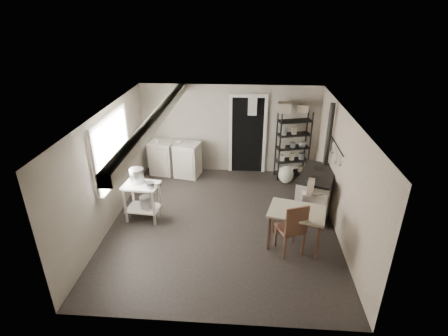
# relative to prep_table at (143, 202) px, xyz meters

# --- Properties ---
(floor) EXTENTS (5.00, 5.00, 0.00)m
(floor) POSITION_rel_prep_table_xyz_m (1.65, -0.04, -0.40)
(floor) COLOR black
(floor) RESTS_ON ground
(ceiling) EXTENTS (5.00, 5.00, 0.00)m
(ceiling) POSITION_rel_prep_table_xyz_m (1.65, -0.04, 1.90)
(ceiling) COLOR silver
(ceiling) RESTS_ON wall_back
(wall_back) EXTENTS (4.50, 0.02, 2.30)m
(wall_back) POSITION_rel_prep_table_xyz_m (1.65, 2.46, 0.75)
(wall_back) COLOR #9E9687
(wall_back) RESTS_ON ground
(wall_front) EXTENTS (4.50, 0.02, 2.30)m
(wall_front) POSITION_rel_prep_table_xyz_m (1.65, -2.54, 0.75)
(wall_front) COLOR #9E9687
(wall_front) RESTS_ON ground
(wall_left) EXTENTS (0.02, 5.00, 2.30)m
(wall_left) POSITION_rel_prep_table_xyz_m (-0.60, -0.04, 0.75)
(wall_left) COLOR #9E9687
(wall_left) RESTS_ON ground
(wall_right) EXTENTS (0.02, 5.00, 2.30)m
(wall_right) POSITION_rel_prep_table_xyz_m (3.90, -0.04, 0.75)
(wall_right) COLOR #9E9687
(wall_right) RESTS_ON ground
(window) EXTENTS (0.12, 1.76, 1.28)m
(window) POSITION_rel_prep_table_xyz_m (-0.57, 0.16, 1.10)
(window) COLOR silver
(window) RESTS_ON wall_left
(doorway) EXTENTS (0.96, 0.10, 2.08)m
(doorway) POSITION_rel_prep_table_xyz_m (2.10, 2.43, 0.60)
(doorway) COLOR silver
(doorway) RESTS_ON ground
(ceiling_beam) EXTENTS (0.18, 5.00, 0.18)m
(ceiling_beam) POSITION_rel_prep_table_xyz_m (0.45, -0.04, 1.80)
(ceiling_beam) COLOR silver
(ceiling_beam) RESTS_ON ceiling
(wallpaper_panel) EXTENTS (0.01, 5.00, 2.30)m
(wallpaper_panel) POSITION_rel_prep_table_xyz_m (3.89, -0.04, 0.75)
(wallpaper_panel) COLOR #BCAE99
(wallpaper_panel) RESTS_ON wall_right
(utensil_rail) EXTENTS (0.06, 1.20, 0.44)m
(utensil_rail) POSITION_rel_prep_table_xyz_m (3.84, 0.56, 1.15)
(utensil_rail) COLOR #AFAFB1
(utensil_rail) RESTS_ON wall_right
(prep_table) EXTENTS (0.74, 0.56, 0.80)m
(prep_table) POSITION_rel_prep_table_xyz_m (0.00, 0.00, 0.00)
(prep_table) COLOR silver
(prep_table) RESTS_ON ground
(stockpot) EXTENTS (0.33, 0.33, 0.30)m
(stockpot) POSITION_rel_prep_table_xyz_m (-0.10, 0.10, 0.54)
(stockpot) COLOR #AFAFB1
(stockpot) RESTS_ON prep_table
(saucepan) EXTENTS (0.21, 0.21, 0.10)m
(saucepan) POSITION_rel_prep_table_xyz_m (0.20, -0.08, 0.45)
(saucepan) COLOR #AFAFB1
(saucepan) RESTS_ON prep_table
(bucket) EXTENTS (0.24, 0.24, 0.26)m
(bucket) POSITION_rel_prep_table_xyz_m (0.05, 0.00, -0.02)
(bucket) COLOR #AFAFB1
(bucket) RESTS_ON prep_table
(base_cabinets) EXTENTS (1.43, 0.82, 0.88)m
(base_cabinets) POSITION_rel_prep_table_xyz_m (0.25, 2.14, 0.06)
(base_cabinets) COLOR beige
(base_cabinets) RESTS_ON ground
(mixing_bowl) EXTENTS (0.36, 0.36, 0.07)m
(mixing_bowl) POSITION_rel_prep_table_xyz_m (0.37, 2.10, 0.56)
(mixing_bowl) COLOR silver
(mixing_bowl) RESTS_ON base_cabinets
(counter_cup) EXTENTS (0.16, 0.16, 0.10)m
(counter_cup) POSITION_rel_prep_table_xyz_m (-0.15, 2.03, 0.57)
(counter_cup) COLOR silver
(counter_cup) RESTS_ON base_cabinets
(shelf_rack) EXTENTS (0.88, 0.52, 1.74)m
(shelf_rack) POSITION_rel_prep_table_xyz_m (3.24, 2.20, 0.55)
(shelf_rack) COLOR black
(shelf_rack) RESTS_ON ground
(shelf_jar) EXTENTS (0.10, 0.10, 0.19)m
(shelf_jar) POSITION_rel_prep_table_xyz_m (2.96, 2.19, 0.97)
(shelf_jar) COLOR silver
(shelf_jar) RESTS_ON shelf_rack
(storage_box_a) EXTENTS (0.34, 0.30, 0.22)m
(storage_box_a) POSITION_rel_prep_table_xyz_m (2.96, 2.15, 1.61)
(storage_box_a) COLOR #BCAF98
(storage_box_a) RESTS_ON shelf_rack
(storage_box_b) EXTENTS (0.32, 0.31, 0.17)m
(storage_box_b) POSITION_rel_prep_table_xyz_m (3.41, 2.23, 1.59)
(storage_box_b) COLOR #BCAF98
(storage_box_b) RESTS_ON shelf_rack
(stove) EXTENTS (1.01, 1.33, 0.92)m
(stove) POSITION_rel_prep_table_xyz_m (3.57, 0.52, 0.04)
(stove) COLOR beige
(stove) RESTS_ON ground
(stovepipe) EXTENTS (0.15, 0.15, 1.49)m
(stovepipe) POSITION_rel_prep_table_xyz_m (3.79, 0.95, 1.19)
(stovepipe) COLOR black
(stovepipe) RESTS_ON stove
(side_ledge) EXTENTS (0.51, 0.28, 0.77)m
(side_ledge) POSITION_rel_prep_table_xyz_m (3.44, -0.00, 0.03)
(side_ledge) COLOR silver
(side_ledge) RESTS_ON ground
(oats_box) EXTENTS (0.17, 0.22, 0.28)m
(oats_box) POSITION_rel_prep_table_xyz_m (3.33, -0.06, 0.61)
(oats_box) COLOR #BCAF98
(oats_box) RESTS_ON side_ledge
(work_table) EXTENTS (1.12, 0.91, 0.75)m
(work_table) POSITION_rel_prep_table_xyz_m (3.02, -0.68, -0.02)
(work_table) COLOR beige
(work_table) RESTS_ON ground
(table_cup) EXTENTS (0.12, 0.12, 0.09)m
(table_cup) POSITION_rel_prep_table_xyz_m (3.19, -0.72, 0.40)
(table_cup) COLOR silver
(table_cup) RESTS_ON work_table
(chair) EXTENTS (0.55, 0.57, 1.02)m
(chair) POSITION_rel_prep_table_xyz_m (2.90, -0.84, 0.08)
(chair) COLOR #503022
(chair) RESTS_ON ground
(flour_sack) EXTENTS (0.46, 0.42, 0.45)m
(flour_sack) POSITION_rel_prep_table_xyz_m (3.08, 1.82, -0.16)
(flour_sack) COLOR silver
(flour_sack) RESTS_ON ground
(floor_crock) EXTENTS (0.14, 0.14, 0.15)m
(floor_crock) POSITION_rel_prep_table_xyz_m (3.24, -0.06, -0.33)
(floor_crock) COLOR silver
(floor_crock) RESTS_ON ground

